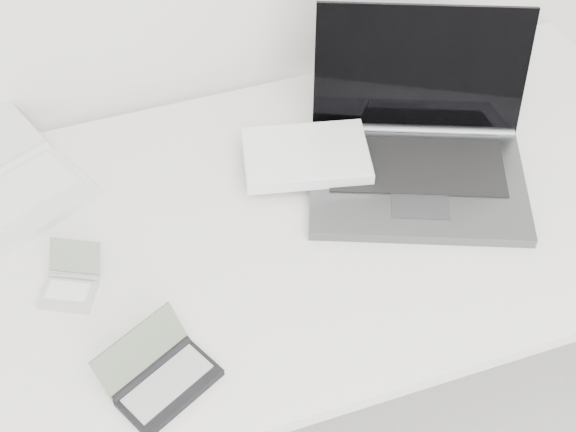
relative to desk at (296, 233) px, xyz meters
name	(u,v)px	position (x,y,z in m)	size (l,w,h in m)	color
desk	(296,233)	(0.00, 0.00, 0.00)	(1.60, 0.80, 0.73)	white
laptop_large	(395,151)	(0.23, 0.07, 0.09)	(0.60, 0.49, 0.28)	#525457
netbook_open_white	(3,187)	(-0.52, 0.24, 0.07)	(0.38, 0.42, 0.07)	silver
pda_silver	(71,283)	(-0.43, -0.03, 0.06)	(0.13, 0.14, 0.07)	silver
palmtop_charcoal	(162,377)	(-0.32, -0.27, 0.06)	(0.20, 0.19, 0.08)	black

